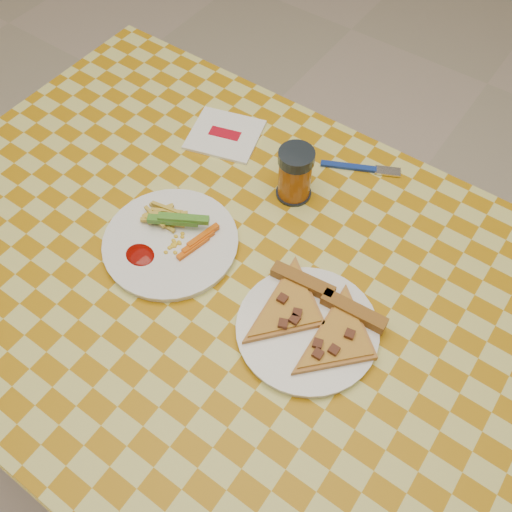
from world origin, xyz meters
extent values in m
plane|color=beige|center=(0.00, 0.00, 0.00)|extent=(8.00, 8.00, 0.00)
cylinder|color=silver|center=(-0.54, 0.34, 0.35)|extent=(0.06, 0.06, 0.71)
cube|color=#57331D|center=(0.00, 0.00, 0.73)|extent=(1.20, 0.80, 0.04)
cylinder|color=white|center=(-0.13, -0.01, 0.76)|extent=(0.26, 0.26, 0.01)
cylinder|color=white|center=(0.16, -0.01, 0.76)|extent=(0.25, 0.25, 0.01)
cube|color=#266910|center=(-0.13, 0.03, 0.79)|extent=(0.09, 0.07, 0.02)
cube|color=#DF5809|center=(-0.08, 0.02, 0.78)|extent=(0.06, 0.08, 0.01)
ellipsoid|color=#750702|center=(-0.15, -0.06, 0.77)|extent=(0.05, 0.05, 0.01)
cube|color=brown|center=(0.11, 0.05, 0.78)|extent=(0.11, 0.04, 0.02)
cube|color=brown|center=(0.21, 0.05, 0.78)|extent=(0.11, 0.03, 0.02)
cylinder|color=black|center=(-0.01, 0.22, 0.76)|extent=(0.07, 0.07, 0.01)
cylinder|color=#92450F|center=(-0.01, 0.22, 0.80)|extent=(0.06, 0.06, 0.09)
cylinder|color=black|center=(-0.01, 0.22, 0.85)|extent=(0.07, 0.07, 0.02)
cube|color=white|center=(-0.22, 0.27, 0.76)|extent=(0.17, 0.16, 0.01)
cube|color=#B40A1C|center=(-0.22, 0.27, 0.76)|extent=(0.07, 0.04, 0.00)
cube|color=navy|center=(0.04, 0.34, 0.76)|extent=(0.10, 0.06, 0.01)
cube|color=silver|center=(0.11, 0.37, 0.76)|extent=(0.05, 0.04, 0.00)
camera|label=1|loc=(0.34, -0.40, 1.59)|focal=40.00mm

